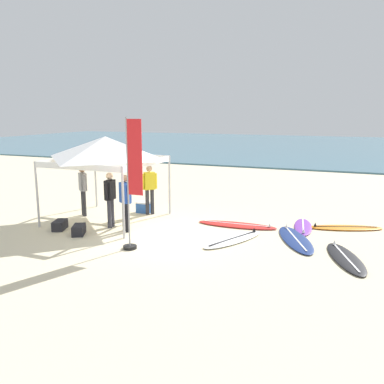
# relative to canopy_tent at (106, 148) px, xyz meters

# --- Properties ---
(ground_plane) EXTENTS (80.00, 80.00, 0.00)m
(ground_plane) POSITION_rel_canopy_tent_xyz_m (2.30, -0.80, -2.39)
(ground_plane) COLOR beige
(sea) EXTENTS (80.00, 36.00, 0.10)m
(sea) POSITION_rel_canopy_tent_xyz_m (2.30, 32.25, -2.34)
(sea) COLOR teal
(sea) RESTS_ON ground
(canopy_tent) EXTENTS (3.16, 3.16, 2.75)m
(canopy_tent) POSITION_rel_canopy_tent_xyz_m (0.00, 0.00, 0.00)
(canopy_tent) COLOR #B7B7BC
(canopy_tent) RESTS_ON ground
(surfboard_orange) EXTENTS (2.30, 1.30, 0.19)m
(surfboard_orange) POSITION_rel_canopy_tent_xyz_m (7.29, 1.84, -2.35)
(surfboard_orange) COLOR orange
(surfboard_orange) RESTS_ON ground
(surfboard_red) EXTENTS (2.52, 0.76, 0.19)m
(surfboard_red) POSITION_rel_canopy_tent_xyz_m (4.14, 0.90, -2.35)
(surfboard_red) COLOR red
(surfboard_red) RESTS_ON ground
(surfboard_white) EXTENTS (1.50, 2.33, 0.19)m
(surfboard_white) POSITION_rel_canopy_tent_xyz_m (4.45, -0.58, -2.35)
(surfboard_white) COLOR white
(surfboard_white) RESTS_ON ground
(surfboard_navy) EXTENTS (1.64, 2.65, 0.19)m
(surfboard_navy) POSITION_rel_canopy_tent_xyz_m (6.05, 0.08, -2.35)
(surfboard_navy) COLOR navy
(surfboard_navy) RESTS_ON ground
(surfboard_purple) EXTENTS (0.79, 2.01, 0.19)m
(surfboard_purple) POSITION_rel_canopy_tent_xyz_m (6.08, 1.46, -2.35)
(surfboard_purple) COLOR purple
(surfboard_purple) RESTS_ON ground
(surfboard_black) EXTENTS (1.35, 2.39, 0.19)m
(surfboard_black) POSITION_rel_canopy_tent_xyz_m (7.39, -0.99, -2.35)
(surfboard_black) COLOR black
(surfboard_black) RESTS_ON ground
(person_black) EXTENTS (0.26, 0.55, 1.71)m
(person_black) POSITION_rel_canopy_tent_xyz_m (0.55, -0.69, -1.40)
(person_black) COLOR #383842
(person_black) RESTS_ON ground
(person_yellow) EXTENTS (0.41, 0.42, 1.71)m
(person_yellow) POSITION_rel_canopy_tent_xyz_m (0.90, 1.23, -1.40)
(person_yellow) COLOR #2D2D33
(person_yellow) RESTS_ON ground
(person_grey) EXTENTS (0.43, 0.41, 1.71)m
(person_grey) POSITION_rel_canopy_tent_xyz_m (-1.11, 0.20, -1.40)
(person_grey) COLOR #2D2D33
(person_grey) RESTS_ON ground
(person_blue) EXTENTS (0.49, 0.37, 1.71)m
(person_blue) POSITION_rel_canopy_tent_xyz_m (1.22, -0.91, -1.40)
(person_blue) COLOR black
(person_blue) RESTS_ON ground
(banner_flag) EXTENTS (0.60, 0.36, 3.40)m
(banner_flag) POSITION_rel_canopy_tent_xyz_m (2.24, -2.24, -0.81)
(banner_flag) COLOR #99999E
(banner_flag) RESTS_ON ground
(gear_bag_near_tent) EXTENTS (0.55, 0.68, 0.28)m
(gear_bag_near_tent) POSITION_rel_canopy_tent_xyz_m (0.11, -1.72, -2.25)
(gear_bag_near_tent) COLOR #232328
(gear_bag_near_tent) RESTS_ON ground
(gear_bag_by_pole) EXTENTS (0.51, 0.67, 0.28)m
(gear_bag_by_pole) POSITION_rel_canopy_tent_xyz_m (-0.75, -1.50, -2.25)
(gear_bag_by_pole) COLOR #232328
(gear_bag_by_pole) RESTS_ON ground
(cooler_box) EXTENTS (0.50, 0.36, 0.39)m
(cooler_box) POSITION_rel_canopy_tent_xyz_m (0.59, 1.36, -2.19)
(cooler_box) COLOR #2D60B7
(cooler_box) RESTS_ON ground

